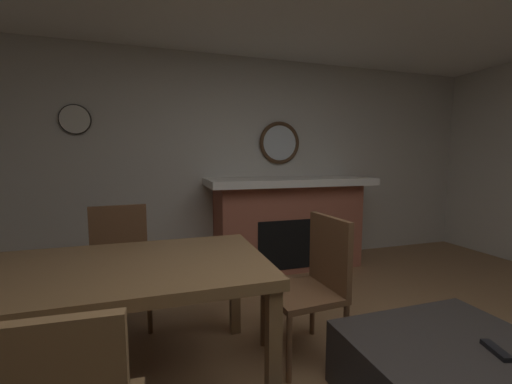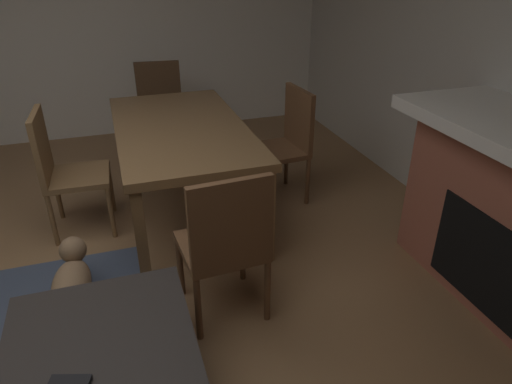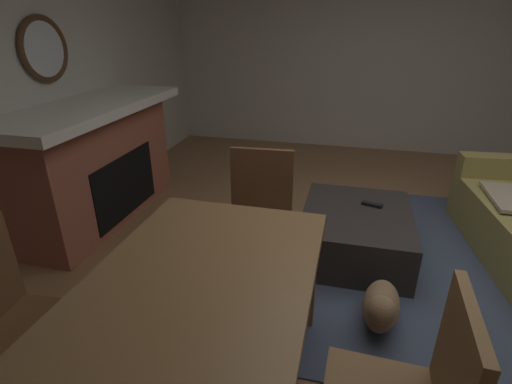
# 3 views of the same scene
# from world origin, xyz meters

# --- Properties ---
(wall_back_fireplace_side) EXTENTS (7.19, 0.12, 2.52)m
(wall_back_fireplace_side) POSITION_xyz_m (0.00, -3.09, 1.26)
(wall_back_fireplace_side) COLOR beige
(wall_back_fireplace_side) RESTS_ON ground
(fireplace) EXTENTS (1.95, 0.76, 1.08)m
(fireplace) POSITION_xyz_m (-0.52, -2.72, 0.55)
(fireplace) COLOR #9E5642
(fireplace) RESTS_ON ground
(round_wall_mirror) EXTENTS (0.53, 0.05, 0.53)m
(round_wall_mirror) POSITION_xyz_m (-0.52, -3.00, 1.51)
(round_wall_mirror) COLOR #4C331E
(ottoman_coffee_table) EXTENTS (0.99, 0.82, 0.37)m
(ottoman_coffee_table) POSITION_xyz_m (-0.44, -0.38, 0.19)
(ottoman_coffee_table) COLOR #2D2826
(ottoman_coffee_table) RESTS_ON ground
(tv_remote) EXTENTS (0.10, 0.17, 0.02)m
(tv_remote) POSITION_xyz_m (-0.58, -0.27, 0.39)
(tv_remote) COLOR black
(tv_remote) RESTS_ON ottoman_coffee_table
(dining_table) EXTENTS (1.78, 0.94, 0.74)m
(dining_table) POSITION_xyz_m (1.28, -1.06, 0.67)
(dining_table) COLOR brown
(dining_table) RESTS_ON ground
(dining_chair_south) EXTENTS (0.47, 0.47, 0.93)m
(dining_chair_south) POSITION_xyz_m (1.28, -1.92, 0.52)
(dining_chair_south) COLOR brown
(dining_chair_south) RESTS_ON ground
(dining_chair_west) EXTENTS (0.47, 0.47, 0.93)m
(dining_chair_west) POSITION_xyz_m (-0.01, -1.06, 0.52)
(dining_chair_west) COLOR brown
(dining_chair_west) RESTS_ON ground
(wall_clock) EXTENTS (0.31, 0.03, 0.31)m
(wall_clock) POSITION_xyz_m (1.77, -3.00, 1.72)
(wall_clock) COLOR silver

